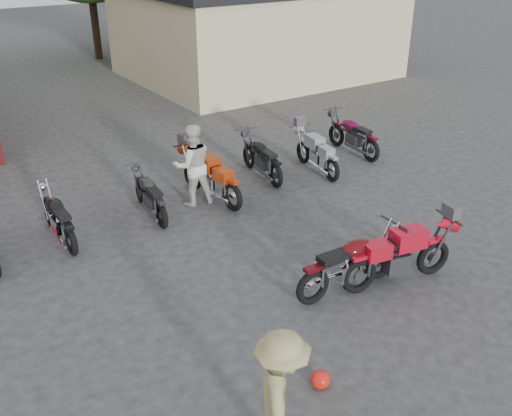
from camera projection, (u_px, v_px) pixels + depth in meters
ground at (339, 315)px, 9.32m from camera, size 90.00×90.00×0.00m
stucco_building at (256, 33)px, 23.98m from camera, size 10.00×8.00×3.50m
vintage_motorcycle at (351, 260)px, 9.72m from camera, size 2.10×0.78×1.20m
sportbike at (401, 252)px, 9.91m from camera, size 2.25×1.11×1.25m
helmet at (320, 379)px, 7.80m from camera, size 0.31×0.31×0.26m
person_light at (192, 165)px, 12.71m from camera, size 1.03×0.86×1.88m
person_tan at (281, 396)px, 6.51m from camera, size 1.09×1.30×1.75m
row_bike_2 at (58, 215)px, 11.34m from camera, size 0.63×1.89×1.10m
row_bike_3 at (150, 193)px, 12.36m from camera, size 0.76×1.87×1.06m
row_bike_4 at (210, 174)px, 13.07m from camera, size 0.92×2.19×1.23m
row_bike_5 at (261, 155)px, 14.28m from camera, size 0.87×2.02×1.14m
row_bike_6 at (317, 151)px, 14.60m from camera, size 0.89×1.99×1.12m
row_bike_7 at (353, 133)px, 15.79m from camera, size 0.77×2.07×1.19m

